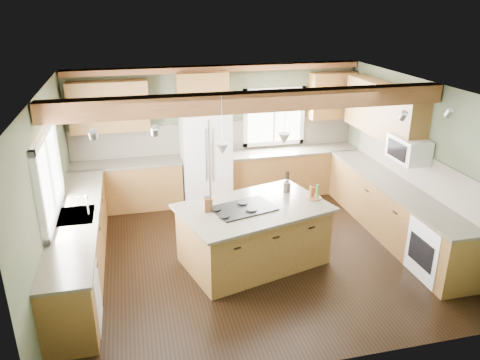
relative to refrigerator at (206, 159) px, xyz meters
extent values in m
plane|color=black|center=(0.30, -2.12, -0.90)|extent=(5.60, 5.60, 0.00)
plane|color=silver|center=(0.30, -2.12, 1.70)|extent=(5.60, 5.60, 0.00)
plane|color=#3D4732|center=(0.30, 0.38, 0.40)|extent=(5.60, 0.00, 5.60)
plane|color=#3D4732|center=(-2.50, -2.12, 0.40)|extent=(0.00, 5.00, 5.00)
plane|color=#3D4732|center=(3.10, -2.12, 0.40)|extent=(0.00, 5.00, 5.00)
cube|color=brown|center=(0.30, -2.37, 1.57)|extent=(5.55, 0.26, 0.26)
cube|color=brown|center=(0.30, 0.28, 1.64)|extent=(5.55, 0.20, 0.10)
cube|color=brown|center=(0.30, 0.36, 0.31)|extent=(5.58, 0.03, 0.58)
cube|color=brown|center=(3.08, -2.07, 0.31)|extent=(0.03, 3.70, 0.58)
cube|color=brown|center=(-1.49, 0.08, -0.46)|extent=(2.02, 0.60, 0.88)
cube|color=#433C31|center=(-1.49, 0.08, 0.00)|extent=(2.06, 0.64, 0.04)
cube|color=brown|center=(1.79, 0.08, -0.46)|extent=(2.62, 0.60, 0.88)
cube|color=#433C31|center=(1.79, 0.08, 0.00)|extent=(2.66, 0.64, 0.04)
cube|color=brown|center=(-2.20, -2.07, -0.46)|extent=(0.60, 3.70, 0.88)
cube|color=#433C31|center=(-2.20, -2.07, 0.00)|extent=(0.64, 3.74, 0.04)
cube|color=brown|center=(2.80, -2.07, -0.46)|extent=(0.60, 3.70, 0.88)
cube|color=#433C31|center=(2.80, -2.07, 0.00)|extent=(0.64, 3.74, 0.04)
cube|color=brown|center=(-1.69, 0.21, 1.05)|extent=(1.40, 0.35, 0.90)
cube|color=brown|center=(0.00, 0.21, 1.25)|extent=(0.96, 0.35, 0.70)
cube|color=brown|center=(2.92, -1.22, 1.05)|extent=(0.35, 2.20, 0.90)
cube|color=brown|center=(2.60, 0.21, 1.05)|extent=(0.90, 0.35, 0.90)
cube|color=white|center=(-2.48, -2.07, 0.65)|extent=(0.04, 1.60, 1.05)
cube|color=white|center=(1.45, 0.36, 0.65)|extent=(1.10, 0.04, 1.00)
cube|color=#262628|center=(-2.20, -2.07, 0.01)|extent=(0.50, 0.65, 0.03)
cylinder|color=#B2B2B7|center=(-2.02, -2.07, 0.15)|extent=(0.02, 0.02, 0.28)
cube|color=white|center=(-2.19, -3.37, -0.47)|extent=(0.60, 0.60, 0.84)
cube|color=white|center=(2.79, -3.37, -0.47)|extent=(0.60, 0.72, 0.84)
cube|color=white|center=(2.88, -2.17, 0.65)|extent=(0.40, 0.70, 0.38)
cone|color=#B2B2B7|center=(-0.17, -2.50, 0.98)|extent=(0.18, 0.18, 0.16)
cone|color=#B2B2B7|center=(0.79, -2.23, 0.98)|extent=(0.18, 0.18, 0.16)
cube|color=white|center=(0.00, 0.00, 0.00)|extent=(0.90, 0.74, 1.80)
cube|color=brown|center=(0.31, -2.37, -0.46)|extent=(2.24, 1.70, 0.88)
cube|color=#433C31|center=(0.31, -2.37, 0.00)|extent=(2.41, 1.87, 0.04)
cube|color=black|center=(0.15, -2.41, 0.03)|extent=(0.98, 0.78, 0.02)
cube|color=brown|center=(-0.36, -2.37, 0.12)|extent=(0.13, 0.10, 0.20)
cylinder|color=#443B36|center=(0.97, -1.94, 0.10)|extent=(0.15, 0.15, 0.15)
camera|label=1|loc=(-1.32, -8.37, 2.89)|focal=35.00mm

